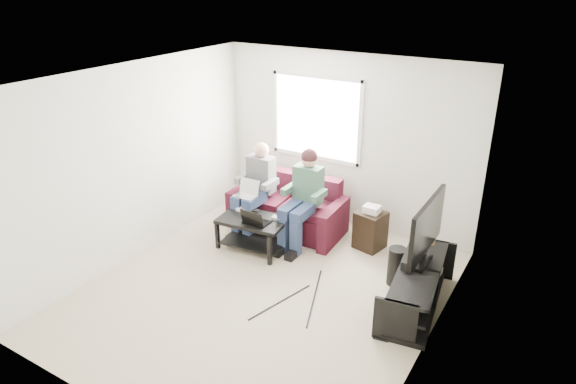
{
  "coord_description": "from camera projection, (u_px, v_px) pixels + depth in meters",
  "views": [
    {
      "loc": [
        3.0,
        -4.4,
        3.64
      ],
      "look_at": [
        -0.01,
        0.6,
        1.1
      ],
      "focal_mm": 32.0,
      "sensor_mm": 36.0,
      "label": 1
    }
  ],
  "objects": [
    {
      "name": "wall_left",
      "position": [
        135.0,
        163.0,
        6.75
      ],
      "size": [
        0.0,
        4.5,
        4.5
      ],
      "primitive_type": "plane",
      "rotation": [
        1.57,
        0.0,
        1.57
      ],
      "color": "silver",
      "rests_on": "floor"
    },
    {
      "name": "coffee_table",
      "position": [
        253.0,
        226.0,
        7.16
      ],
      "size": [
        1.0,
        0.67,
        0.47
      ],
      "color": "black",
      "rests_on": "floor"
    },
    {
      "name": "window",
      "position": [
        316.0,
        118.0,
        7.68
      ],
      "size": [
        1.48,
        0.04,
        1.28
      ],
      "color": "white",
      "rests_on": "wall_back"
    },
    {
      "name": "laptop_silver",
      "position": [
        246.0,
        192.0,
        7.37
      ],
      "size": [
        0.34,
        0.24,
        0.24
      ],
      "primitive_type": null,
      "rotation": [
        0.0,
        0.0,
        0.08
      ],
      "color": "silver",
      "rests_on": "person_left"
    },
    {
      "name": "console_white",
      "position": [
        406.0,
        301.0,
        5.61
      ],
      "size": [
        0.3,
        0.22,
        0.06
      ],
      "primitive_type": "cube",
      "color": "silver",
      "rests_on": "tv_stand"
    },
    {
      "name": "tv",
      "position": [
        427.0,
        229.0,
        5.74
      ],
      "size": [
        0.12,
        1.1,
        0.81
      ],
      "color": "black",
      "rests_on": "tv_stand"
    },
    {
      "name": "floor",
      "position": [
        264.0,
        291.0,
        6.32
      ],
      "size": [
        4.5,
        4.5,
        0.0
      ],
      "primitive_type": "plane",
      "color": "#C2B797",
      "rests_on": "ground"
    },
    {
      "name": "person_left",
      "position": [
        255.0,
        185.0,
        7.54
      ],
      "size": [
        0.4,
        0.71,
        1.33
      ],
      "color": "navy",
      "rests_on": "sofa"
    },
    {
      "name": "laptop_black",
      "position": [
        257.0,
        215.0,
        6.94
      ],
      "size": [
        0.38,
        0.3,
        0.24
      ],
      "primitive_type": null,
      "rotation": [
        0.0,
        0.0,
        0.18
      ],
      "color": "black",
      "rests_on": "coffee_table"
    },
    {
      "name": "wall_back",
      "position": [
        346.0,
        142.0,
        7.57
      ],
      "size": [
        4.5,
        0.0,
        4.5
      ],
      "primitive_type": "plane",
      "rotation": [
        1.57,
        0.0,
        0.0
      ],
      "color": "silver",
      "rests_on": "floor"
    },
    {
      "name": "controller_c",
      "position": [
        277.0,
        218.0,
        7.08
      ],
      "size": [
        0.15,
        0.1,
        0.04
      ],
      "primitive_type": "cube",
      "rotation": [
        0.0,
        0.0,
        0.09
      ],
      "color": "gray",
      "rests_on": "coffee_table"
    },
    {
      "name": "console_grey",
      "position": [
        426.0,
        271.0,
        6.16
      ],
      "size": [
        0.34,
        0.26,
        0.08
      ],
      "primitive_type": "cube",
      "color": "gray",
      "rests_on": "tv_stand"
    },
    {
      "name": "soundbar",
      "position": [
        413.0,
        258.0,
        5.96
      ],
      "size": [
        0.12,
        0.5,
        0.1
      ],
      "primitive_type": "cube",
      "color": "black",
      "rests_on": "tv_stand"
    },
    {
      "name": "wall_front",
      "position": [
        103.0,
        293.0,
        4.04
      ],
      "size": [
        4.5,
        0.0,
        4.5
      ],
      "primitive_type": "plane",
      "rotation": [
        -1.57,
        0.0,
        0.0
      ],
      "color": "silver",
      "rests_on": "floor"
    },
    {
      "name": "sofa",
      "position": [
        289.0,
        210.0,
        7.75
      ],
      "size": [
        1.75,
        0.89,
        0.81
      ],
      "color": "#44111D",
      "rests_on": "floor"
    },
    {
      "name": "controller_a",
      "position": [
        242.0,
        210.0,
        7.33
      ],
      "size": [
        0.14,
        0.1,
        0.04
      ],
      "primitive_type": "cube",
      "rotation": [
        0.0,
        0.0,
        0.04
      ],
      "color": "silver",
      "rests_on": "coffee_table"
    },
    {
      "name": "console_black",
      "position": [
        417.0,
        286.0,
        5.89
      ],
      "size": [
        0.38,
        0.3,
        0.07
      ],
      "primitive_type": "cube",
      "color": "black",
      "rests_on": "tv_stand"
    },
    {
      "name": "person_right",
      "position": [
        303.0,
        192.0,
        7.16
      ],
      "size": [
        0.4,
        0.71,
        1.37
      ],
      "color": "navy",
      "rests_on": "sofa"
    },
    {
      "name": "subwoofer",
      "position": [
        396.0,
        266.0,
        6.37
      ],
      "size": [
        0.22,
        0.22,
        0.5
      ],
      "primitive_type": "cylinder",
      "color": "black",
      "rests_on": "floor"
    },
    {
      "name": "tv_stand",
      "position": [
        417.0,
        289.0,
        5.96
      ],
      "size": [
        0.67,
        1.6,
        0.51
      ],
      "color": "black",
      "rests_on": "floor"
    },
    {
      "name": "wall_right",
      "position": [
        437.0,
        238.0,
        4.86
      ],
      "size": [
        0.0,
        4.5,
        4.5
      ],
      "primitive_type": "plane",
      "rotation": [
        1.57,
        0.0,
        -1.57
      ],
      "color": "silver",
      "rests_on": "floor"
    },
    {
      "name": "end_table",
      "position": [
        370.0,
        229.0,
        7.21
      ],
      "size": [
        0.37,
        0.37,
        0.65
      ],
      "color": "black",
      "rests_on": "floor"
    },
    {
      "name": "ceiling",
      "position": [
        259.0,
        79.0,
        5.29
      ],
      "size": [
        4.5,
        4.5,
        0.0
      ],
      "primitive_type": "plane",
      "rotation": [
        3.14,
        0.0,
        0.0
      ],
      "color": "white",
      "rests_on": "wall_back"
    },
    {
      "name": "drink_cup",
      "position": [
        432.0,
        240.0,
        6.34
      ],
      "size": [
        0.08,
        0.08,
        0.12
      ],
      "primitive_type": "cylinder",
      "color": "#A67C47",
      "rests_on": "tv_stand"
    },
    {
      "name": "keyboard_floor",
      "position": [
        386.0,
        326.0,
        5.67
      ],
      "size": [
        0.23,
        0.52,
        0.03
      ],
      "primitive_type": "cube",
      "rotation": [
        0.0,
        0.0,
        0.12
      ],
      "color": "black",
      "rests_on": "floor"
    },
    {
      "name": "controller_b",
      "position": [
        254.0,
        211.0,
        7.29
      ],
      "size": [
        0.15,
        0.11,
        0.04
      ],
      "primitive_type": "cube",
      "rotation": [
        0.0,
        0.0,
        0.14
      ],
      "color": "black",
      "rests_on": "coffee_table"
    }
  ]
}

